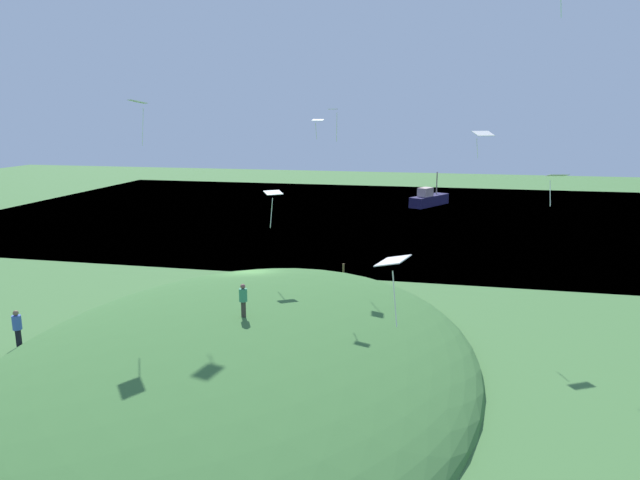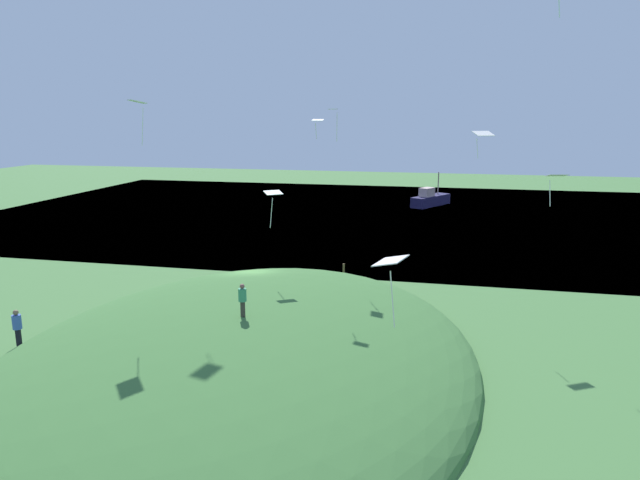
# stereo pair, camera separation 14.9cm
# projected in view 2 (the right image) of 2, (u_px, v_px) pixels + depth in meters

# --- Properties ---
(ground_plane) EXTENTS (160.00, 160.00, 0.00)m
(ground_plane) POSITION_uv_depth(u_px,v_px,m) (251.00, 290.00, 37.42)
(ground_plane) COLOR #44733A
(lake_water) EXTENTS (53.37, 80.00, 0.40)m
(lake_water) POSITION_uv_depth(u_px,v_px,m) (338.00, 215.00, 66.79)
(lake_water) COLOR #325F89
(lake_water) RESTS_ON ground_plane
(grass_hill) EXTENTS (30.02, 21.81, 4.03)m
(grass_hill) POSITION_uv_depth(u_px,v_px,m) (240.00, 362.00, 26.62)
(grass_hill) COLOR #3B6B33
(grass_hill) RESTS_ON ground_plane
(boat_on_lake) EXTENTS (6.52, 4.78, 4.09)m
(boat_on_lake) POSITION_uv_depth(u_px,v_px,m) (430.00, 199.00, 71.73)
(boat_on_lake) COLOR #1C1942
(boat_on_lake) RESTS_ON lake_water
(person_watching_kites) EXTENTS (0.51, 0.51, 1.59)m
(person_watching_kites) POSITION_uv_depth(u_px,v_px,m) (242.00, 296.00, 26.50)
(person_watching_kites) COLOR #36312A
(person_watching_kites) RESTS_ON grass_hill
(person_near_shore) EXTENTS (0.51, 0.51, 1.82)m
(person_near_shore) POSITION_uv_depth(u_px,v_px,m) (17.00, 323.00, 27.36)
(person_near_shore) COLOR black
(person_near_shore) RESTS_ON grass_hill
(kite_2) EXTENTS (0.86, 0.64, 1.99)m
(kite_2) POSITION_uv_depth(u_px,v_px,m) (334.00, 112.00, 35.24)
(kite_2) COLOR silver
(kite_4) EXTENTS (1.37, 1.10, 2.26)m
(kite_4) POSITION_uv_depth(u_px,v_px,m) (391.00, 263.00, 17.72)
(kite_4) COLOR silver
(kite_5) EXTENTS (0.43, 0.62, 1.08)m
(kite_5) POSITION_uv_depth(u_px,v_px,m) (318.00, 121.00, 30.90)
(kite_5) COLOR white
(kite_7) EXTENTS (1.13, 1.18, 2.13)m
(kite_7) POSITION_uv_depth(u_px,v_px,m) (273.00, 195.00, 32.68)
(kite_7) COLOR white
(kite_8) EXTENTS (1.13, 1.27, 1.49)m
(kite_8) POSITION_uv_depth(u_px,v_px,m) (483.00, 134.00, 31.51)
(kite_8) COLOR white
(kite_9) EXTENTS (0.82, 1.04, 1.56)m
(kite_9) POSITION_uv_depth(u_px,v_px,m) (557.00, 177.00, 26.96)
(kite_9) COLOR silver
(kite_11) EXTENTS (1.37, 1.32, 2.21)m
(kite_11) POSITION_uv_depth(u_px,v_px,m) (138.00, 104.00, 27.51)
(kite_11) COLOR white
(mooring_post) EXTENTS (0.14, 0.14, 1.18)m
(mooring_post) POSITION_uv_depth(u_px,v_px,m) (344.00, 272.00, 39.57)
(mooring_post) COLOR brown
(mooring_post) RESTS_ON ground_plane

